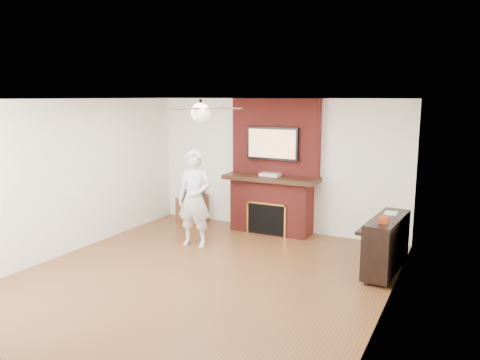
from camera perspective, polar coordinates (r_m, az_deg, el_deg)
The scene contains 12 objects.
room_shell at distance 6.50m, azimuth -4.68°, elevation -1.28°, with size 5.36×5.86×2.86m.
fireplace at distance 8.78m, azimuth 4.03°, elevation 0.03°, with size 1.78×0.64×2.50m.
tv at distance 8.64m, azimuth 3.97°, elevation 4.46°, with size 1.00×0.08×0.60m.
ceiling_fan at distance 6.37m, azimuth -4.82°, elevation 8.29°, with size 1.21×1.21×0.31m.
person at distance 7.97m, azimuth -5.57°, elevation -2.29°, with size 0.60×0.40×1.65m, color silver.
side_table at distance 9.66m, azimuth -5.77°, elevation -3.33°, with size 0.65×0.65×0.63m.
piano at distance 7.12m, azimuth 17.35°, elevation -7.38°, with size 0.57×1.30×0.92m.
cable_box at distance 8.68m, azimuth 3.69°, elevation 0.67°, with size 0.37×0.21×0.05m, color silver.
candle_orange at distance 8.83m, azimuth 2.68°, elevation -6.15°, with size 0.07×0.07×0.11m, color orange.
candle_green at distance 8.80m, azimuth 3.27°, elevation -6.32°, with size 0.07×0.07×0.08m, color #3E6F2C.
candle_cream at distance 8.79m, azimuth 4.21°, elevation -6.21°, with size 0.08×0.08×0.12m, color beige.
candle_blue at distance 8.70m, azimuth 4.52°, elevation -6.54°, with size 0.06×0.06×0.08m, color teal.
Camera 1 is at (3.33, -5.43, 2.54)m, focal length 35.00 mm.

